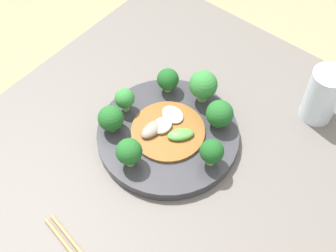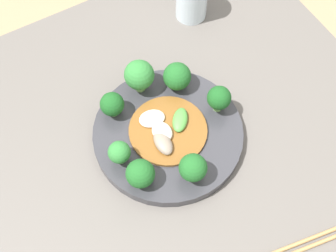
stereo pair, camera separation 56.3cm
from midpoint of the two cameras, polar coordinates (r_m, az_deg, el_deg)
name	(u,v)px [view 2 (the right image)]	position (r m, az deg, el deg)	size (l,w,h in m)	color
ground_plane	(185,247)	(1.58, -7.67, -18.32)	(8.00, 8.00, 0.00)	#9E8460
table	(190,209)	(1.22, -9.79, -14.95)	(0.89, 0.80, 0.74)	#5B5651
plate	(168,134)	(0.88, -17.17, -7.26)	(0.29, 0.29, 0.02)	#333338
broccoli_north	(119,153)	(0.85, -24.21, -9.68)	(0.04, 0.04, 0.06)	#89B76B
broccoli_south	(219,98)	(0.83, -11.18, -2.99)	(0.05, 0.05, 0.06)	#7AAD5B
broccoli_northwest	(140,174)	(0.82, -22.29, -12.51)	(0.05, 0.05, 0.06)	#7AAD5B
broccoli_northeast	(112,104)	(0.89, -24.00, -3.55)	(0.05, 0.05, 0.06)	#7AAD5B
broccoli_east	(139,75)	(0.89, -20.58, 0.11)	(0.06, 0.06, 0.07)	#7AAD5B
broccoli_west	(193,168)	(0.79, -16.06, -12.27)	(0.05, 0.05, 0.06)	#89B76B
broccoli_southeast	(177,77)	(0.88, -15.86, 0.03)	(0.06, 0.06, 0.06)	#89B76B
stirfry_center	(166,130)	(0.86, -17.67, -6.85)	(0.15, 0.15, 0.02)	brown
chopsticks	(286,252)	(0.79, -4.35, -22.94)	(0.06, 0.24, 0.01)	#AD7F4C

